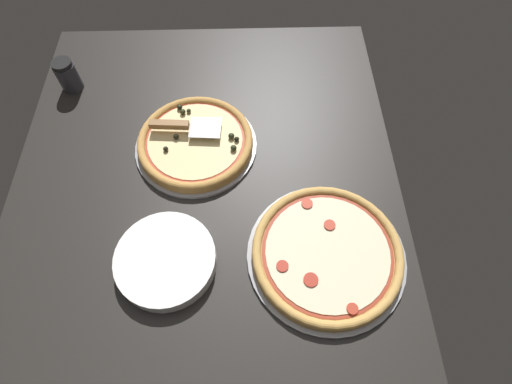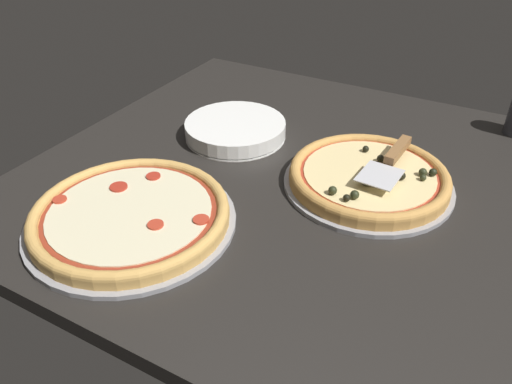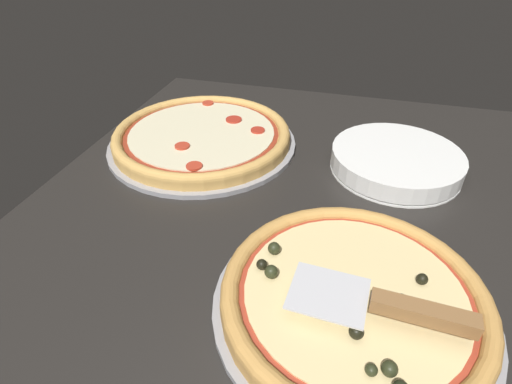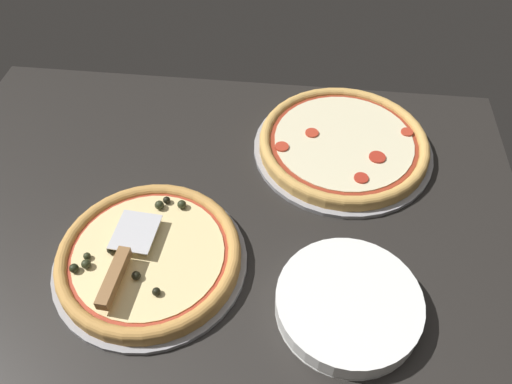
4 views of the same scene
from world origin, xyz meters
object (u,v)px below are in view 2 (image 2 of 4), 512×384
(pizza_back, at_px, (130,214))
(pizza_front, at_px, (369,176))
(serving_spatula, at_px, (394,156))
(plate_stack, at_px, (235,129))

(pizza_back, bearing_deg, pizza_front, -135.86)
(pizza_back, relative_size, serving_spatula, 1.81)
(pizza_front, bearing_deg, pizza_back, 44.14)
(pizza_front, xyz_separation_m, pizza_back, (0.36, 0.35, -0.00))
(pizza_back, distance_m, plate_stack, 0.41)
(pizza_front, relative_size, serving_spatula, 1.62)
(pizza_front, height_order, pizza_back, pizza_front)
(pizza_back, distance_m, serving_spatula, 0.57)
(serving_spatula, xyz_separation_m, plate_stack, (0.41, -0.01, -0.04))
(pizza_front, xyz_separation_m, plate_stack, (0.37, -0.06, -0.01))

